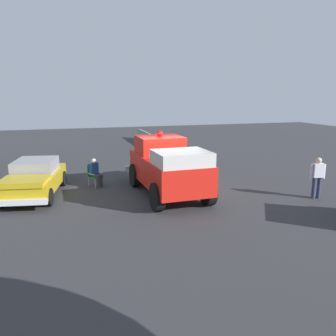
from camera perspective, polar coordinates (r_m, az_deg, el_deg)
name	(u,v)px	position (r m, az deg, el deg)	size (l,w,h in m)	color
ground_plane	(174,193)	(14.38, 0.98, -4.30)	(60.00, 60.00, 0.00)	#333335
vintage_fire_truck	(166,166)	(14.08, -0.30, 0.37)	(6.00, 2.43, 2.59)	black
classic_hot_rod	(34,178)	(14.90, -21.65, -1.62)	(4.62, 2.58, 1.46)	black
lawn_chair_near_truck	(93,173)	(15.73, -12.49, -0.91)	(0.69, 0.69, 1.02)	#B7BABF
spectator_seated	(95,172)	(15.61, -12.19, -0.59)	(0.65, 0.62, 1.29)	#383842
spectator_standing	(317,175)	(14.73, 23.95, -1.10)	(0.32, 0.65, 1.68)	#2D334C
background_fence	(153,141)	(27.44, -2.64, 4.67)	(10.43, 0.12, 0.90)	#A8A393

